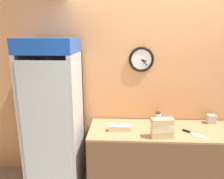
{
  "coord_description": "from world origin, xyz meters",
  "views": [
    {
      "loc": [
        -0.53,
        -1.73,
        2.08
      ],
      "look_at": [
        -0.65,
        0.92,
        1.39
      ],
      "focal_mm": 35.0,
      "sensor_mm": 36.0,
      "label": 1
    }
  ],
  "objects_px": {
    "sandwich_flat_left": "(120,128)",
    "napkin_dispenser": "(211,119)",
    "chefs_knife": "(192,133)",
    "condiment_jar": "(158,117)",
    "sandwich_stack_middle": "(162,128)",
    "sandwich_stack_top": "(162,122)",
    "beverage_cooler": "(55,110)",
    "sandwich_stack_bottom": "(162,134)"
  },
  "relations": [
    {
      "from": "sandwich_stack_top",
      "to": "napkin_dispenser",
      "type": "bearing_deg",
      "value": 31.52
    },
    {
      "from": "sandwich_stack_bottom",
      "to": "condiment_jar",
      "type": "xyz_separation_m",
      "value": [
        0.03,
        0.49,
        0.03
      ]
    },
    {
      "from": "napkin_dispenser",
      "to": "beverage_cooler",
      "type": "bearing_deg",
      "value": -174.96
    },
    {
      "from": "sandwich_stack_bottom",
      "to": "sandwich_stack_top",
      "type": "distance_m",
      "value": 0.16
    },
    {
      "from": "sandwich_stack_bottom",
      "to": "sandwich_stack_top",
      "type": "bearing_deg",
      "value": 0.0
    },
    {
      "from": "beverage_cooler",
      "to": "sandwich_flat_left",
      "type": "distance_m",
      "value": 0.89
    },
    {
      "from": "sandwich_stack_bottom",
      "to": "sandwich_stack_top",
      "type": "height_order",
      "value": "sandwich_stack_top"
    },
    {
      "from": "beverage_cooler",
      "to": "chefs_knife",
      "type": "distance_m",
      "value": 1.77
    },
    {
      "from": "beverage_cooler",
      "to": "sandwich_stack_middle",
      "type": "relative_size",
      "value": 7.72
    },
    {
      "from": "sandwich_flat_left",
      "to": "napkin_dispenser",
      "type": "bearing_deg",
      "value": 13.68
    },
    {
      "from": "chefs_knife",
      "to": "condiment_jar",
      "type": "relative_size",
      "value": 2.01
    },
    {
      "from": "sandwich_stack_middle",
      "to": "chefs_knife",
      "type": "relative_size",
      "value": 0.96
    },
    {
      "from": "sandwich_stack_middle",
      "to": "sandwich_stack_top",
      "type": "bearing_deg",
      "value": 0.0
    },
    {
      "from": "chefs_knife",
      "to": "condiment_jar",
      "type": "bearing_deg",
      "value": 134.27
    },
    {
      "from": "sandwich_stack_middle",
      "to": "chefs_knife",
      "type": "xyz_separation_m",
      "value": [
        0.39,
        0.12,
        -0.11
      ]
    },
    {
      "from": "sandwich_flat_left",
      "to": "sandwich_stack_bottom",
      "type": "bearing_deg",
      "value": -17.07
    },
    {
      "from": "napkin_dispenser",
      "to": "sandwich_stack_top",
      "type": "bearing_deg",
      "value": -148.48
    },
    {
      "from": "beverage_cooler",
      "to": "sandwich_stack_middle",
      "type": "distance_m",
      "value": 1.39
    },
    {
      "from": "beverage_cooler",
      "to": "chefs_knife",
      "type": "xyz_separation_m",
      "value": [
        1.75,
        -0.15,
        -0.22
      ]
    },
    {
      "from": "sandwich_stack_bottom",
      "to": "chefs_knife",
      "type": "height_order",
      "value": "sandwich_stack_bottom"
    },
    {
      "from": "sandwich_flat_left",
      "to": "napkin_dispenser",
      "type": "height_order",
      "value": "napkin_dispenser"
    },
    {
      "from": "sandwich_stack_top",
      "to": "napkin_dispenser",
      "type": "distance_m",
      "value": 0.89
    },
    {
      "from": "sandwich_stack_bottom",
      "to": "chefs_knife",
      "type": "distance_m",
      "value": 0.41
    },
    {
      "from": "beverage_cooler",
      "to": "condiment_jar",
      "type": "relative_size",
      "value": 14.9
    },
    {
      "from": "chefs_knife",
      "to": "napkin_dispenser",
      "type": "distance_m",
      "value": 0.5
    },
    {
      "from": "sandwich_flat_left",
      "to": "chefs_knife",
      "type": "distance_m",
      "value": 0.89
    },
    {
      "from": "beverage_cooler",
      "to": "napkin_dispenser",
      "type": "relative_size",
      "value": 16.87
    },
    {
      "from": "sandwich_stack_middle",
      "to": "napkin_dispenser",
      "type": "distance_m",
      "value": 0.88
    },
    {
      "from": "sandwich_flat_left",
      "to": "chefs_knife",
      "type": "height_order",
      "value": "sandwich_flat_left"
    },
    {
      "from": "beverage_cooler",
      "to": "chefs_knife",
      "type": "bearing_deg",
      "value": -4.99
    },
    {
      "from": "beverage_cooler",
      "to": "chefs_knife",
      "type": "relative_size",
      "value": 7.4
    },
    {
      "from": "sandwich_stack_bottom",
      "to": "condiment_jar",
      "type": "distance_m",
      "value": 0.49
    },
    {
      "from": "chefs_knife",
      "to": "condiment_jar",
      "type": "xyz_separation_m",
      "value": [
        -0.36,
        0.37,
        0.06
      ]
    },
    {
      "from": "beverage_cooler",
      "to": "condiment_jar",
      "type": "xyz_separation_m",
      "value": [
        1.39,
        0.22,
        -0.16
      ]
    },
    {
      "from": "sandwich_stack_top",
      "to": "condiment_jar",
      "type": "height_order",
      "value": "sandwich_stack_top"
    },
    {
      "from": "sandwich_stack_middle",
      "to": "sandwich_flat_left",
      "type": "relative_size",
      "value": 0.94
    },
    {
      "from": "sandwich_stack_middle",
      "to": "condiment_jar",
      "type": "distance_m",
      "value": 0.49
    },
    {
      "from": "beverage_cooler",
      "to": "sandwich_stack_top",
      "type": "relative_size",
      "value": 7.66
    },
    {
      "from": "condiment_jar",
      "to": "sandwich_flat_left",
      "type": "bearing_deg",
      "value": -147.92
    },
    {
      "from": "sandwich_stack_bottom",
      "to": "napkin_dispenser",
      "type": "bearing_deg",
      "value": 31.52
    },
    {
      "from": "sandwich_flat_left",
      "to": "chefs_knife",
      "type": "bearing_deg",
      "value": -2.2
    },
    {
      "from": "sandwich_stack_top",
      "to": "condiment_jar",
      "type": "bearing_deg",
      "value": 86.38
    }
  ]
}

